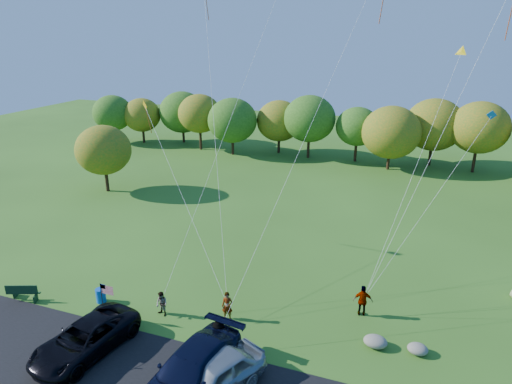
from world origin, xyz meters
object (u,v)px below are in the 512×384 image
at_px(flyer_c, 219,335).
at_px(park_bench, 23,292).
at_px(flyer_b, 162,304).
at_px(flyer_d, 363,301).
at_px(minivan_silver, 214,377).
at_px(trash_barrel, 101,295).
at_px(minivan_dark, 85,339).
at_px(minivan_navy, 191,371).
at_px(flyer_a, 227,306).

distance_m(flyer_c, park_bench, 13.43).
height_order(flyer_b, flyer_d, flyer_d).
relative_size(minivan_silver, flyer_d, 2.77).
xyz_separation_m(flyer_c, trash_barrel, (-8.78, 1.53, -0.43)).
bearing_deg(minivan_silver, flyer_b, 165.77).
relative_size(minivan_dark, flyer_d, 3.07).
distance_m(minivan_navy, trash_barrel, 9.86).
xyz_separation_m(park_bench, trash_barrel, (4.65, 1.55, -0.14)).
xyz_separation_m(minivan_navy, flyer_b, (-4.40, 4.64, -0.25)).
bearing_deg(flyer_d, minivan_navy, 42.24).
distance_m(minivan_navy, flyer_d, 11.05).
xyz_separation_m(minivan_navy, park_bench, (-13.38, 3.00, -0.43)).
relative_size(minivan_dark, minivan_navy, 0.90).
distance_m(flyer_a, flyer_b, 3.91).
relative_size(flyer_a, trash_barrel, 1.96).
height_order(minivan_navy, trash_barrel, minivan_navy).
bearing_deg(park_bench, flyer_a, -9.27).
bearing_deg(park_bench, flyer_c, -20.89).
xyz_separation_m(minivan_silver, flyer_c, (-1.11, 2.92, -0.09)).
height_order(flyer_b, trash_barrel, flyer_b).
bearing_deg(flyer_b, flyer_a, 32.37).
bearing_deg(flyer_a, minivan_dark, -148.88).
relative_size(minivan_silver, flyer_b, 3.50).
xyz_separation_m(minivan_silver, park_bench, (-14.53, 2.91, -0.39)).
distance_m(flyer_b, flyer_c, 4.74).
height_order(minivan_silver, flyer_a, minivan_silver).
relative_size(flyer_c, trash_barrel, 1.97).
bearing_deg(minivan_navy, trash_barrel, 160.06).
bearing_deg(flyer_a, flyer_c, -87.32).
bearing_deg(flyer_c, trash_barrel, -13.74).
xyz_separation_m(flyer_d, park_bench, (-20.08, -5.79, -0.39)).
bearing_deg(trash_barrel, flyer_a, 7.65).
bearing_deg(flyer_d, minivan_dark, 22.49).
height_order(minivan_dark, flyer_d, flyer_d).
distance_m(minivan_dark, park_bench, 7.52).
bearing_deg(minivan_dark, minivan_navy, 5.61).
xyz_separation_m(minivan_dark, minivan_silver, (7.50, -0.25, 0.09)).
relative_size(flyer_a, flyer_d, 0.91).
relative_size(minivan_navy, flyer_c, 3.74).
bearing_deg(park_bench, trash_barrel, -2.54).
relative_size(minivan_silver, trash_barrel, 6.00).
xyz_separation_m(minivan_dark, flyer_d, (13.06, 8.45, 0.08)).
bearing_deg(flyer_b, trash_barrel, -161.12).
height_order(flyer_a, flyer_b, flyer_a).
height_order(flyer_d, park_bench, flyer_d).
relative_size(minivan_navy, trash_barrel, 7.37).
xyz_separation_m(flyer_a, flyer_b, (-3.78, -1.00, -0.11)).
relative_size(flyer_d, park_bench, 1.02).
height_order(minivan_dark, flyer_c, flyer_c).
relative_size(flyer_c, flyer_d, 0.91).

